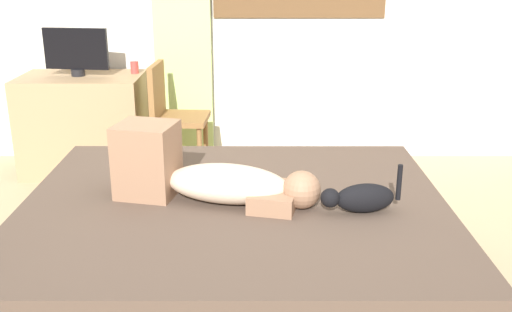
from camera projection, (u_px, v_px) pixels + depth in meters
The scene contains 8 objects.
ground_plane at pixel (249, 301), 2.90m from camera, with size 16.00×16.00×0.00m, color tan.
bed at pixel (235, 254), 2.81m from camera, with size 1.98×1.70×0.53m.
person_lying at pixel (206, 176), 2.71m from camera, with size 0.94×0.44×0.34m.
cat at pixel (360, 198), 2.58m from camera, with size 0.36×0.15×0.21m.
desk at pixel (84, 124), 4.54m from camera, with size 0.90×0.56×0.74m.
tv_monitor at pixel (76, 51), 4.36m from camera, with size 0.48×0.10×0.35m.
cup at pixel (134, 67), 4.50m from camera, with size 0.06×0.06×0.09m, color #B23D38.
chair_by_desk at pixel (171, 112), 4.33m from camera, with size 0.40×0.40×0.86m.
Camera 1 is at (0.03, -2.52, 1.60)m, focal length 41.96 mm.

